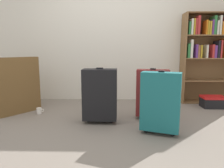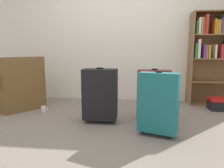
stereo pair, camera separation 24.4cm
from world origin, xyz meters
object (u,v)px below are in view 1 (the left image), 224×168
object	(u,v)px
mug	(39,111)
suitcase_black	(100,94)
suitcase_teal	(160,102)
suitcase_dark_red	(152,93)
bookshelf	(211,50)
storage_box	(213,101)
armchair	(11,92)

from	to	relation	value
mug	suitcase_black	xyz separation A→B (m)	(1.01, -0.39, 0.35)
suitcase_black	suitcase_teal	bearing A→B (deg)	-28.45
suitcase_teal	suitcase_dark_red	world-z (taller)	suitcase_teal
bookshelf	storage_box	distance (m)	1.01
storage_box	suitcase_black	bearing A→B (deg)	-156.85
bookshelf	suitcase_black	world-z (taller)	bookshelf
armchair	storage_box	distance (m)	3.50
bookshelf	suitcase_teal	size ratio (longest dim) A/B	2.18
suitcase_teal	suitcase_dark_red	size ratio (longest dim) A/B	1.03
bookshelf	suitcase_dark_red	size ratio (longest dim) A/B	2.26
storage_box	suitcase_dark_red	world-z (taller)	suitcase_dark_red
mug	bookshelf	bearing A→B (deg)	15.86
mug	storage_box	xyz separation A→B (m)	(2.96, 0.44, 0.06)
mug	suitcase_black	distance (m)	1.14
storage_box	suitcase_black	world-z (taller)	suitcase_black
suitcase_teal	suitcase_dark_red	xyz separation A→B (m)	(0.00, 0.60, -0.01)
storage_box	suitcase_teal	xyz separation A→B (m)	(-1.19, -1.24, 0.29)
bookshelf	suitcase_dark_red	bearing A→B (deg)	-140.01
bookshelf	armchair	size ratio (longest dim) A/B	1.72
mug	suitcase_dark_red	size ratio (longest dim) A/B	0.16
storage_box	suitcase_black	distance (m)	2.14
armchair	suitcase_teal	bearing A→B (deg)	-23.10
bookshelf	armchair	distance (m)	3.69
armchair	suitcase_dark_red	world-z (taller)	armchair
bookshelf	armchair	world-z (taller)	bookshelf
storage_box	armchair	bearing A→B (deg)	-175.68
storage_box	suitcase_dark_red	distance (m)	1.38
mug	suitcase_teal	world-z (taller)	suitcase_teal
suitcase_teal	suitcase_dark_red	distance (m)	0.60
mug	suitcase_dark_red	xyz separation A→B (m)	(1.77, -0.20, 0.34)
armchair	mug	distance (m)	0.62
mug	storage_box	distance (m)	2.99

